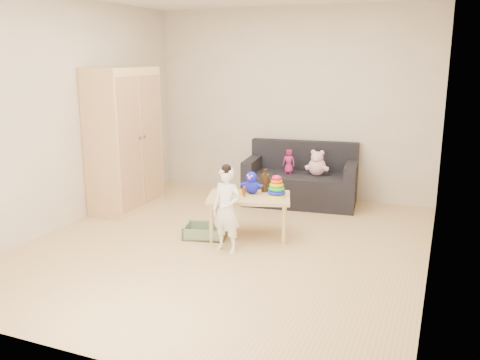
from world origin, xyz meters
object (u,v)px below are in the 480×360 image
at_px(sofa, 300,189).
at_px(wardrobe, 124,140).
at_px(play_table, 249,216).
at_px(toddler, 227,211).

bearing_deg(sofa, wardrobe, -158.90).
height_order(wardrobe, sofa, wardrobe).
distance_m(wardrobe, sofa, 2.40).
xyz_separation_m(play_table, toddler, (-0.05, -0.49, 0.20)).
bearing_deg(wardrobe, play_table, -12.02).
distance_m(sofa, toddler, 1.98).
height_order(wardrobe, play_table, wardrobe).
relative_size(wardrobe, sofa, 1.23).
bearing_deg(sofa, play_table, -103.04).
distance_m(wardrobe, play_table, 2.02).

